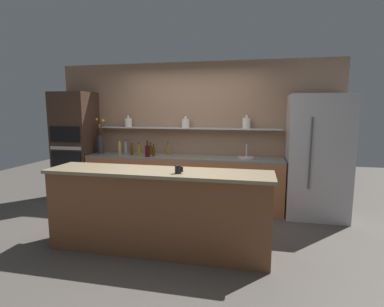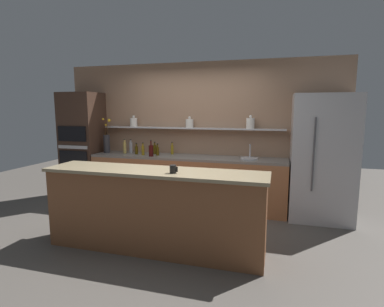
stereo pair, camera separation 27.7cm
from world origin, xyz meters
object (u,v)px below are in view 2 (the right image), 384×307
at_px(refrigerator, 322,158).
at_px(flower_vase, 107,142).
at_px(oven_tower, 83,146).
at_px(bottle_oil_2, 155,149).
at_px(coffee_mug, 173,169).
at_px(sink_fixture, 249,158).
at_px(bottle_oil_4, 143,150).
at_px(bottle_oil_5, 136,150).
at_px(bottle_spirit_7, 131,147).
at_px(bottle_oil_0, 158,151).
at_px(bottle_spirit_1, 125,147).
at_px(bottle_oil_3, 172,149).
at_px(bottle_wine_6, 151,151).

bearing_deg(refrigerator, flower_vase, 179.20).
distance_m(oven_tower, bottle_oil_2, 1.48).
relative_size(flower_vase, coffee_mug, 6.87).
relative_size(refrigerator, oven_tower, 0.96).
xyz_separation_m(flower_vase, sink_fixture, (2.72, -0.01, -0.18)).
xyz_separation_m(bottle_oil_4, bottle_oil_5, (-0.16, 0.05, -0.01)).
xyz_separation_m(sink_fixture, bottle_oil_5, (-2.07, -0.04, 0.06)).
xyz_separation_m(flower_vase, bottle_spirit_7, (0.47, 0.09, -0.09)).
xyz_separation_m(oven_tower, bottle_spirit_7, (0.98, 0.10, -0.00)).
height_order(bottle_oil_0, bottle_oil_2, bottle_oil_2).
bearing_deg(bottle_spirit_1, sink_fixture, -0.12).
relative_size(bottle_spirit_1, bottle_spirit_7, 1.04).
relative_size(oven_tower, bottle_oil_0, 9.49).
xyz_separation_m(flower_vase, bottle_oil_0, (1.08, -0.08, -0.12)).
distance_m(bottle_spirit_1, bottle_oil_2, 0.58).
xyz_separation_m(bottle_oil_4, coffee_mug, (1.21, -1.76, 0.05)).
distance_m(oven_tower, coffee_mug, 3.13).
height_order(bottle_oil_3, bottle_oil_5, bottle_oil_3).
relative_size(bottle_wine_6, coffee_mug, 3.03).
bearing_deg(bottle_spirit_1, bottle_oil_4, -12.69).
bearing_deg(bottle_oil_3, sink_fixture, -5.98).
relative_size(bottle_oil_5, bottle_spirit_7, 0.81).
height_order(bottle_wine_6, bottle_spirit_7, bottle_wine_6).
height_order(sink_fixture, bottle_oil_4, sink_fixture).
distance_m(sink_fixture, bottle_oil_3, 1.45).
relative_size(sink_fixture, bottle_oil_2, 1.30).
bearing_deg(bottle_oil_2, bottle_oil_3, 9.01).
distance_m(bottle_oil_5, bottle_spirit_7, 0.22).
relative_size(flower_vase, bottle_spirit_1, 2.44).
height_order(bottle_wine_6, coffee_mug, bottle_wine_6).
bearing_deg(coffee_mug, oven_tower, 143.98).
bearing_deg(bottle_oil_2, sink_fixture, -3.20).
bearing_deg(bottle_oil_0, sink_fixture, 2.54).
height_order(sink_fixture, bottle_oil_3, sink_fixture).
bearing_deg(refrigerator, bottle_oil_0, -179.50).
bearing_deg(bottle_oil_3, flower_vase, -173.55).
distance_m(refrigerator, bottle_spirit_7, 3.39).
bearing_deg(bottle_spirit_1, bottle_oil_3, 9.15).
xyz_separation_m(refrigerator, bottle_oil_4, (-3.05, -0.04, 0.02)).
bearing_deg(flower_vase, bottle_spirit_1, -0.01).
distance_m(oven_tower, bottle_oil_3, 1.81).
xyz_separation_m(sink_fixture, bottle_wine_6, (-1.71, -0.19, 0.08)).
bearing_deg(bottle_oil_2, oven_tower, -175.71).
bearing_deg(oven_tower, bottle_oil_3, 5.15).
distance_m(flower_vase, bottle_oil_3, 1.30).
relative_size(oven_tower, coffee_mug, 21.40).
bearing_deg(bottle_oil_0, bottle_wine_6, -121.32).
distance_m(refrigerator, bottle_oil_2, 2.90).
distance_m(bottle_spirit_1, bottle_oil_3, 0.91).
height_order(refrigerator, coffee_mug, refrigerator).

